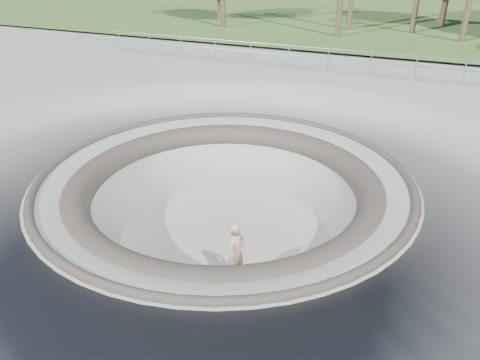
# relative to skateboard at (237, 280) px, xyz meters

# --- Properties ---
(ground) EXTENTS (180.00, 180.00, 0.00)m
(ground) POSITION_rel_skateboard_xyz_m (-1.15, 1.85, 1.83)
(ground) COLOR gray
(ground) RESTS_ON ground
(skate_bowl) EXTENTS (14.00, 14.00, 4.10)m
(skate_bowl) POSITION_rel_skateboard_xyz_m (-1.15, 1.85, -0.00)
(skate_bowl) COLOR gray
(skate_bowl) RESTS_ON ground
(grass_strip) EXTENTS (180.00, 36.00, 0.12)m
(grass_strip) POSITION_rel_skateboard_xyz_m (-1.15, 35.85, 2.05)
(grass_strip) COLOR #2F5522
(grass_strip) RESTS_ON ground
(distant_hills) EXTENTS (103.20, 45.00, 28.60)m
(distant_hills) POSITION_rel_skateboard_xyz_m (2.63, 59.02, -5.19)
(distant_hills) COLOR brown
(distant_hills) RESTS_ON ground
(safety_railing) EXTENTS (25.00, 0.06, 1.03)m
(safety_railing) POSITION_rel_skateboard_xyz_m (-1.15, 13.85, 2.52)
(safety_railing) COLOR gray
(safety_railing) RESTS_ON ground
(skateboard) EXTENTS (0.94, 0.50, 0.09)m
(skateboard) POSITION_rel_skateboard_xyz_m (0.00, 0.00, 0.00)
(skateboard) COLOR #92573A
(skateboard) RESTS_ON ground
(skater) EXTENTS (0.48, 0.65, 1.63)m
(skater) POSITION_rel_skateboard_xyz_m (-0.00, 0.00, 0.84)
(skater) COLOR tan
(skater) RESTS_ON skateboard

